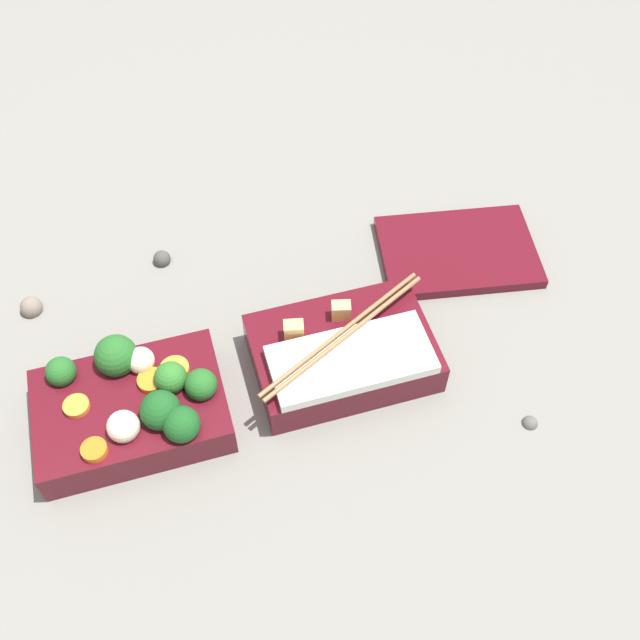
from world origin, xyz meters
TOP-DOWN VIEW (x-y plane):
  - ground_plane at (0.00, 0.00)m, footprint 3.00×3.00m
  - bento_tray_vegetable at (-0.12, 0.01)m, footprint 0.19×0.14m
  - bento_tray_rice at (0.11, 0.01)m, footprint 0.21×0.13m
  - bento_lid at (0.29, 0.13)m, footprint 0.20×0.16m
  - pebble_0 at (0.27, -0.11)m, footprint 0.02×0.02m
  - pebble_1 at (-0.21, 0.19)m, footprint 0.02×0.02m
  - pebble_2 at (-0.06, 0.22)m, footprint 0.02×0.02m

SIDE VIEW (x-z plane):
  - ground_plane at x=0.00m, z-range 0.00..0.00m
  - pebble_0 at x=0.27m, z-range 0.00..0.01m
  - pebble_2 at x=-0.06m, z-range -0.01..0.02m
  - pebble_1 at x=-0.21m, z-range -0.01..0.02m
  - bento_lid at x=0.29m, z-range 0.00..0.01m
  - bento_tray_rice at x=0.11m, z-range -0.01..0.06m
  - bento_tray_vegetable at x=-0.12m, z-range -0.01..0.07m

